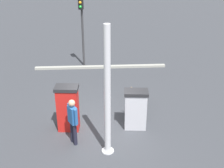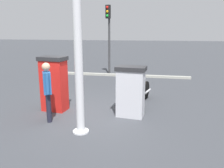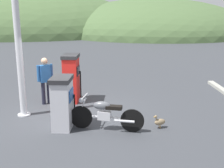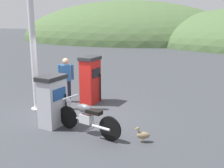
{
  "view_description": "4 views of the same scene",
  "coord_description": "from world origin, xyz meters",
  "px_view_note": "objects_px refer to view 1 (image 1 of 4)",
  "views": [
    {
      "loc": [
        -9.07,
        0.05,
        5.92
      ],
      "look_at": [
        1.12,
        -0.42,
        1.2
      ],
      "focal_mm": 46.01,
      "sensor_mm": 36.0,
      "label": 1
    },
    {
      "loc": [
        -6.43,
        -2.05,
        2.45
      ],
      "look_at": [
        0.63,
        -0.48,
        0.77
      ],
      "focal_mm": 36.03,
      "sensor_mm": 36.0,
      "label": 2
    },
    {
      "loc": [
        1.03,
        -9.01,
        3.35
      ],
      "look_at": [
        1.32,
        0.6,
        0.8
      ],
      "focal_mm": 47.07,
      "sensor_mm": 36.0,
      "label": 3
    },
    {
      "loc": [
        4.31,
        -7.53,
        3.06
      ],
      "look_at": [
        1.43,
        -0.5,
        1.23
      ],
      "focal_mm": 43.89,
      "sensor_mm": 36.0,
      "label": 4
    }
  ],
  "objects_px": {
    "attendant_person": "(73,119)",
    "motorcycle_near_pump": "(136,100)",
    "fuel_pump_near": "(136,109)",
    "roadside_traffic_light": "(82,19)",
    "fuel_pump_far": "(68,108)",
    "wandering_duck": "(130,90)",
    "canopy_support_pole": "(107,96)"
  },
  "relations": [
    {
      "from": "fuel_pump_near",
      "to": "roadside_traffic_light",
      "type": "height_order",
      "value": "roadside_traffic_light"
    },
    {
      "from": "attendant_person",
      "to": "wandering_duck",
      "type": "bearing_deg",
      "value": -32.21
    },
    {
      "from": "fuel_pump_near",
      "to": "roadside_traffic_light",
      "type": "distance_m",
      "value": 7.02
    },
    {
      "from": "motorcycle_near_pump",
      "to": "attendant_person",
      "type": "bearing_deg",
      "value": 131.28
    },
    {
      "from": "motorcycle_near_pump",
      "to": "roadside_traffic_light",
      "type": "height_order",
      "value": "roadside_traffic_light"
    },
    {
      "from": "fuel_pump_near",
      "to": "motorcycle_near_pump",
      "type": "xyz_separation_m",
      "value": [
        1.18,
        -0.17,
        -0.27
      ]
    },
    {
      "from": "fuel_pump_near",
      "to": "fuel_pump_far",
      "type": "distance_m",
      "value": 2.43
    },
    {
      "from": "wandering_duck",
      "to": "roadside_traffic_light",
      "type": "distance_m",
      "value": 4.96
    },
    {
      "from": "fuel_pump_near",
      "to": "canopy_support_pole",
      "type": "relative_size",
      "value": 0.36
    },
    {
      "from": "fuel_pump_near",
      "to": "fuel_pump_far",
      "type": "xyz_separation_m",
      "value": [
        -0.0,
        2.42,
        0.11
      ]
    },
    {
      "from": "canopy_support_pole",
      "to": "roadside_traffic_light",
      "type": "bearing_deg",
      "value": 8.18
    },
    {
      "from": "fuel_pump_near",
      "to": "wandering_duck",
      "type": "bearing_deg",
      "value": -1.98
    },
    {
      "from": "attendant_person",
      "to": "motorcycle_near_pump",
      "type": "bearing_deg",
      "value": -48.72
    },
    {
      "from": "motorcycle_near_pump",
      "to": "fuel_pump_far",
      "type": "bearing_deg",
      "value": 114.54
    },
    {
      "from": "fuel_pump_far",
      "to": "wandering_duck",
      "type": "relative_size",
      "value": 4.23
    },
    {
      "from": "wandering_duck",
      "to": "motorcycle_near_pump",
      "type": "bearing_deg",
      "value": -177.23
    },
    {
      "from": "fuel_pump_near",
      "to": "wandering_duck",
      "type": "distance_m",
      "value": 2.79
    },
    {
      "from": "fuel_pump_near",
      "to": "roadside_traffic_light",
      "type": "relative_size",
      "value": 0.38
    },
    {
      "from": "motorcycle_near_pump",
      "to": "attendant_person",
      "type": "xyz_separation_m",
      "value": [
        -2.06,
        2.35,
        0.46
      ]
    },
    {
      "from": "attendant_person",
      "to": "roadside_traffic_light",
      "type": "height_order",
      "value": "roadside_traffic_light"
    },
    {
      "from": "motorcycle_near_pump",
      "to": "roadside_traffic_light",
      "type": "distance_m",
      "value": 6.11
    },
    {
      "from": "fuel_pump_near",
      "to": "attendant_person",
      "type": "height_order",
      "value": "attendant_person"
    },
    {
      "from": "fuel_pump_far",
      "to": "wandering_duck",
      "type": "bearing_deg",
      "value": -42.68
    },
    {
      "from": "fuel_pump_near",
      "to": "motorcycle_near_pump",
      "type": "distance_m",
      "value": 1.23
    },
    {
      "from": "motorcycle_near_pump",
      "to": "canopy_support_pole",
      "type": "bearing_deg",
      "value": 154.59
    },
    {
      "from": "fuel_pump_far",
      "to": "attendant_person",
      "type": "bearing_deg",
      "value": -164.35
    },
    {
      "from": "fuel_pump_near",
      "to": "canopy_support_pole",
      "type": "height_order",
      "value": "canopy_support_pole"
    },
    {
      "from": "roadside_traffic_light",
      "to": "canopy_support_pole",
      "type": "height_order",
      "value": "canopy_support_pole"
    },
    {
      "from": "attendant_person",
      "to": "canopy_support_pole",
      "type": "distance_m",
      "value": 1.64
    },
    {
      "from": "fuel_pump_near",
      "to": "wandering_duck",
      "type": "relative_size",
      "value": 3.68
    },
    {
      "from": "roadside_traffic_light",
      "to": "wandering_duck",
      "type": "bearing_deg",
      "value": -148.31
    },
    {
      "from": "attendant_person",
      "to": "wandering_duck",
      "type": "relative_size",
      "value": 4.06
    }
  ]
}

